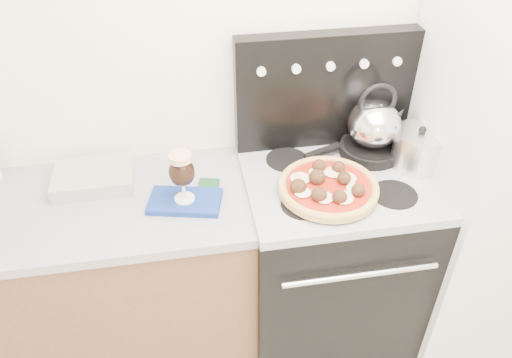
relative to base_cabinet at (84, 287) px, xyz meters
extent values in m
cube|color=white|center=(1.02, 0.30, 0.82)|extent=(3.50, 0.01, 2.50)
cube|color=brown|center=(0.00, 0.00, 0.00)|extent=(1.45, 0.60, 0.86)
cube|color=#9E9EA5|center=(0.00, 0.00, 0.45)|extent=(1.48, 0.63, 0.04)
cube|color=black|center=(1.10, -0.02, 0.01)|extent=(0.76, 0.65, 0.88)
cube|color=#ADADB2|center=(1.10, -0.02, 0.47)|extent=(0.76, 0.65, 0.04)
cube|color=black|center=(1.10, 0.25, 0.74)|extent=(0.76, 0.08, 0.50)
cube|color=silver|center=(1.80, -0.05, 0.52)|extent=(0.64, 0.68, 1.90)
cube|color=white|center=(0.13, 0.12, 0.50)|extent=(0.32, 0.23, 0.06)
cube|color=navy|center=(0.48, -0.07, 0.48)|extent=(0.30, 0.22, 0.02)
cylinder|color=black|center=(1.03, -0.12, 0.50)|extent=(0.38, 0.38, 0.01)
cylinder|color=black|center=(1.29, 0.11, 0.51)|extent=(0.33, 0.33, 0.05)
cylinder|color=silver|center=(1.45, 0.00, 0.57)|extent=(0.21, 0.21, 0.15)
camera|label=1|loc=(0.50, -1.57, 1.71)|focal=35.00mm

